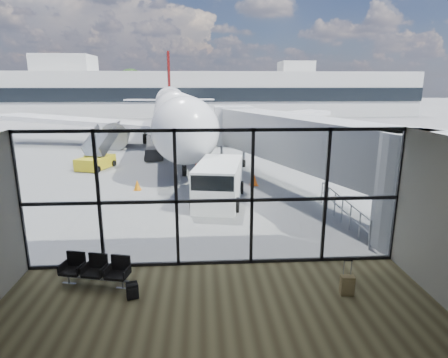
{
  "coord_description": "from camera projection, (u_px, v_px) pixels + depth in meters",
  "views": [
    {
      "loc": [
        -0.42,
        -11.34,
        5.79
      ],
      "look_at": [
        0.5,
        3.0,
        2.14
      ],
      "focal_mm": 30.0,
      "sensor_mm": 36.0,
      "label": 1
    }
  ],
  "objects": [
    {
      "name": "service_van",
      "position": [
        219.0,
        182.0,
        18.63
      ],
      "size": [
        2.9,
        4.94,
        2.02
      ],
      "rotation": [
        0.0,
        0.0,
        -0.18
      ],
      "color": "white",
      "rests_on": "ground"
    },
    {
      "name": "ground",
      "position": [
        203.0,
        128.0,
        51.11
      ],
      "size": [
        220.0,
        220.0,
        0.0
      ],
      "primitive_type": "plane",
      "color": "slate",
      "rests_on": "ground"
    },
    {
      "name": "mobile_stairs",
      "position": [
        96.0,
        160.0,
        26.41
      ],
      "size": [
        2.53,
        3.64,
        2.34
      ],
      "rotation": [
        0.0,
        0.0,
        -0.33
      ],
      "color": "gold",
      "rests_on": "ground"
    },
    {
      "name": "lounge_shell",
      "position": [
        224.0,
        254.0,
        7.12
      ],
      "size": [
        12.02,
        8.01,
        4.51
      ],
      "color": "brown",
      "rests_on": "ground"
    },
    {
      "name": "jet_bridge",
      "position": [
        306.0,
        146.0,
        18.89
      ],
      "size": [
        8.0,
        16.5,
        4.33
      ],
      "color": "gray",
      "rests_on": "ground"
    },
    {
      "name": "traffic_cone_a",
      "position": [
        137.0,
        185.0,
        21.04
      ],
      "size": [
        0.42,
        0.42,
        0.6
      ],
      "color": "orange",
      "rests_on": "ground"
    },
    {
      "name": "traffic_cone_b",
      "position": [
        254.0,
        180.0,
        22.03
      ],
      "size": [
        0.48,
        0.48,
        0.68
      ],
      "color": "#F1590C",
      "rests_on": "ground"
    },
    {
      "name": "backpack",
      "position": [
        132.0,
        291.0,
        10.35
      ],
      "size": [
        0.37,
        0.36,
        0.48
      ],
      "rotation": [
        0.0,
        0.0,
        0.31
      ],
      "color": "black",
      "rests_on": "ground"
    },
    {
      "name": "tree_5",
      "position": [
        131.0,
        84.0,
        79.69
      ],
      "size": [
        6.27,
        6.27,
        9.03
      ],
      "color": "#382619",
      "rests_on": "ground"
    },
    {
      "name": "traffic_cone_c",
      "position": [
        196.0,
        167.0,
        25.78
      ],
      "size": [
        0.39,
        0.39,
        0.56
      ],
      "color": "#FF3D0D",
      "rests_on": "ground"
    },
    {
      "name": "seating_row",
      "position": [
        96.0,
        268.0,
        11.04
      ],
      "size": [
        2.09,
        1.02,
        0.93
      ],
      "rotation": [
        0.0,
        0.0,
        -0.23
      ],
      "color": "gray",
      "rests_on": "ground"
    },
    {
      "name": "far_terminal",
      "position": [
        199.0,
        93.0,
        71.29
      ],
      "size": [
        80.0,
        12.2,
        11.0
      ],
      "color": "#AAA9A5",
      "rests_on": "ground"
    },
    {
      "name": "belt_loader",
      "position": [
        154.0,
        152.0,
        29.91
      ],
      "size": [
        1.71,
        3.72,
        1.66
      ],
      "rotation": [
        0.0,
        0.0,
        0.11
      ],
      "color": "black",
      "rests_on": "ground"
    },
    {
      "name": "tree_1",
      "position": [
        15.0,
        87.0,
        78.37
      ],
      "size": [
        5.61,
        5.61,
        8.07
      ],
      "color": "#382619",
      "rests_on": "ground"
    },
    {
      "name": "suitcase",
      "position": [
        347.0,
        285.0,
        10.51
      ],
      "size": [
        0.39,
        0.3,
        1.01
      ],
      "rotation": [
        0.0,
        0.0,
        -0.1
      ],
      "color": "olive",
      "rests_on": "ground"
    },
    {
      "name": "tree_3",
      "position": [
        74.0,
        90.0,
        79.26
      ],
      "size": [
        4.95,
        4.95,
        7.12
      ],
      "color": "#382619",
      "rests_on": "ground"
    },
    {
      "name": "glass_curtain_wall",
      "position": [
        214.0,
        199.0,
        11.87
      ],
      "size": [
        12.1,
        0.12,
        4.5
      ],
      "color": "white",
      "rests_on": "ground"
    },
    {
      "name": "airliner",
      "position": [
        174.0,
        111.0,
        38.16
      ],
      "size": [
        34.25,
        39.79,
        10.26
      ],
      "rotation": [
        0.0,
        0.0,
        0.1
      ],
      "color": "silver",
      "rests_on": "ground"
    },
    {
      "name": "tree_4",
      "position": [
        103.0,
        87.0,
        79.48
      ],
      "size": [
        5.61,
        5.61,
        8.07
      ],
      "color": "#382619",
      "rests_on": "ground"
    },
    {
      "name": "tree_2",
      "position": [
        44.0,
        84.0,
        78.58
      ],
      "size": [
        6.27,
        6.27,
        9.03
      ],
      "color": "#382619",
      "rests_on": "ground"
    },
    {
      "name": "apron_railing",
      "position": [
        342.0,
        207.0,
        15.97
      ],
      "size": [
        0.06,
        5.46,
        1.11
      ],
      "color": "gray",
      "rests_on": "ground"
    }
  ]
}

